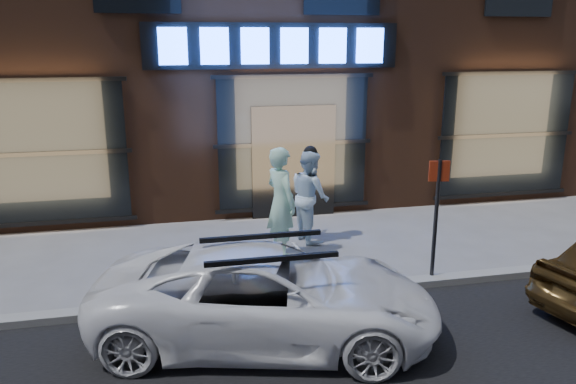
# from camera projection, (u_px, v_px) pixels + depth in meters

# --- Properties ---
(ground) EXTENTS (90.00, 90.00, 0.00)m
(ground) POSITION_uv_depth(u_px,v_px,m) (350.00, 292.00, 8.56)
(ground) COLOR slate
(ground) RESTS_ON ground
(curb) EXTENTS (60.00, 0.25, 0.12)m
(curb) POSITION_uv_depth(u_px,v_px,m) (351.00, 289.00, 8.55)
(curb) COLOR gray
(curb) RESTS_ON ground
(man_bowtie) EXTENTS (0.71, 0.84, 1.97)m
(man_bowtie) POSITION_uv_depth(u_px,v_px,m) (281.00, 202.00, 9.78)
(man_bowtie) COLOR #A9DEC3
(man_bowtie) RESTS_ON ground
(man_cap) EXTENTS (0.82, 0.97, 1.75)m
(man_cap) POSITION_uv_depth(u_px,v_px,m) (310.00, 196.00, 10.59)
(man_cap) COLOR white
(man_cap) RESTS_ON ground
(white_suv) EXTENTS (4.69, 2.99, 1.20)m
(white_suv) POSITION_uv_depth(u_px,v_px,m) (267.00, 295.00, 7.11)
(white_suv) COLOR white
(white_suv) RESTS_ON ground
(sign_post) EXTENTS (0.32, 0.08, 1.99)m
(sign_post) POSITION_uv_depth(u_px,v_px,m) (436.00, 210.00, 8.62)
(sign_post) COLOR #262628
(sign_post) RESTS_ON ground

